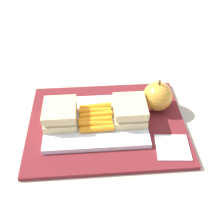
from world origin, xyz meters
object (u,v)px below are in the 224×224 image
(food_tray, at_px, (96,121))
(paper_napkin, at_px, (173,147))
(apple, at_px, (158,96))
(sandwich_half_left, at_px, (60,114))
(sandwich_half_right, at_px, (130,110))
(carrot_sticks_bundle, at_px, (96,117))

(food_tray, xyz_separation_m, paper_napkin, (0.16, -0.09, -0.00))
(food_tray, distance_m, apple, 0.16)
(sandwich_half_left, xyz_separation_m, sandwich_half_right, (0.16, 0.00, 0.00))
(food_tray, bearing_deg, sandwich_half_right, 0.00)
(apple, bearing_deg, sandwich_half_left, -169.24)
(food_tray, height_order, paper_napkin, food_tray)
(sandwich_half_left, distance_m, paper_napkin, 0.26)
(sandwich_half_right, xyz_separation_m, apple, (0.07, 0.04, 0.00))
(carrot_sticks_bundle, bearing_deg, paper_napkin, -28.43)
(food_tray, xyz_separation_m, sandwich_half_left, (-0.08, 0.00, 0.03))
(sandwich_half_left, distance_m, apple, 0.23)
(food_tray, relative_size, sandwich_half_right, 2.88)
(carrot_sticks_bundle, xyz_separation_m, paper_napkin, (0.16, -0.09, -0.02))
(carrot_sticks_bundle, height_order, paper_napkin, carrot_sticks_bundle)
(sandwich_half_left, bearing_deg, carrot_sticks_bundle, -0.11)
(sandwich_half_right, relative_size, paper_napkin, 1.14)
(apple, xyz_separation_m, paper_napkin, (0.01, -0.13, -0.03))
(sandwich_half_left, relative_size, sandwich_half_right, 1.00)
(sandwich_half_right, distance_m, apple, 0.08)
(carrot_sticks_bundle, bearing_deg, sandwich_half_right, 0.11)
(sandwich_half_right, bearing_deg, apple, 31.11)
(food_tray, height_order, sandwich_half_right, sandwich_half_right)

